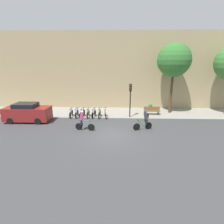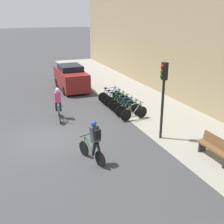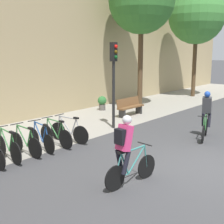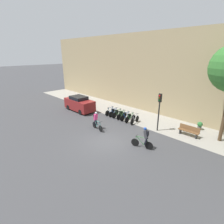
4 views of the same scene
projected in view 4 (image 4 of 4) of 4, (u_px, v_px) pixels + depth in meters
The scene contains 16 objects.
ground at pixel (106, 141), 14.45m from camera, with size 200.00×200.00×0.00m, color #3D3D3F.
kerb_strip at pixel (152, 120), 18.94m from camera, with size 44.00×4.50×0.01m, color gray.
building_facade at pixel (168, 75), 19.14m from camera, with size 44.00×0.60×9.26m, color tan.
cyclist_pink at pixel (96, 120), 16.50m from camera, with size 1.71×0.51×1.75m.
cyclist_grey at pixel (145, 137), 13.11m from camera, with size 1.68×0.65×1.76m.
parked_bike_0 at pixel (110, 112), 20.54m from camera, with size 0.46×1.63×0.96m.
parked_bike_1 at pixel (114, 113), 20.13m from camera, with size 0.46×1.65×0.95m.
parked_bike_2 at pixel (118, 114), 19.72m from camera, with size 0.46×1.67×0.97m.
parked_bike_3 at pixel (122, 115), 19.31m from camera, with size 0.46×1.63×0.96m.
parked_bike_4 at pixel (126, 117), 18.90m from camera, with size 0.46×1.60×0.95m.
parked_bike_5 at pixel (130, 118), 18.49m from camera, with size 0.46×1.70×0.96m.
parked_bike_6 at pixel (135, 120), 18.07m from camera, with size 0.46×1.69×0.97m.
traffic_light_pole at pixel (159, 106), 15.71m from camera, with size 0.26×0.30×3.55m.
bench at pixel (189, 131), 15.33m from camera, with size 1.77×0.44×0.89m.
parked_car at pixel (79, 104), 21.88m from camera, with size 4.30×1.84×1.85m.
potted_plant at pixel (200, 125), 16.57m from camera, with size 0.48×0.48×0.78m.
Camera 4 is at (9.50, -8.72, 6.97)m, focal length 28.00 mm.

